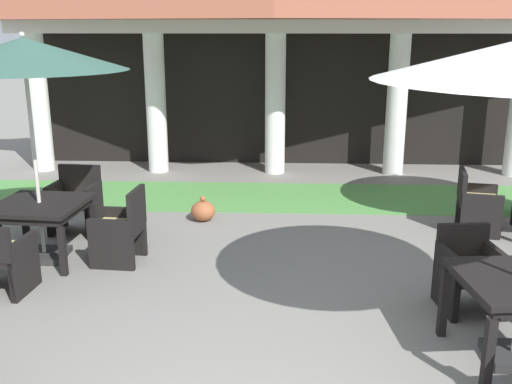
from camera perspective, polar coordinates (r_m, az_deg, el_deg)
name	(u,v)px	position (r m, az deg, el deg)	size (l,w,h in m)	color
lawn_strip	(273,197)	(9.81, 1.65, -0.47)	(12.10, 1.80, 0.01)	#519347
patio_chair_near_foreground_north	(469,272)	(6.26, 19.95, -7.31)	(0.61, 0.63, 0.82)	black
patio_table_mid_left	(40,210)	(7.52, -20.18, -1.64)	(1.09, 1.09, 0.71)	black
patio_umbrella_mid_left	(24,56)	(7.22, -21.53, 12.10)	(2.31, 2.31, 2.68)	#2D2D2D
patio_chair_mid_left_north	(76,202)	(8.43, -17.05, -0.90)	(0.65, 0.57, 0.90)	black
patio_chair_mid_left_east	(121,230)	(7.19, -12.93, -3.63)	(0.58, 0.58, 0.91)	black
patio_chair_far_back_west	(476,203)	(8.61, 20.53, -1.05)	(0.64, 0.72, 0.85)	black
terracotta_urn	(203,211)	(8.61, -5.14, -1.82)	(0.35, 0.35, 0.38)	#9E5633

